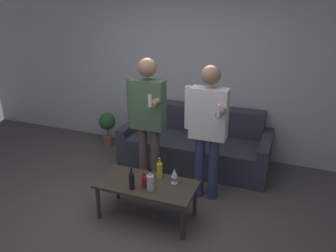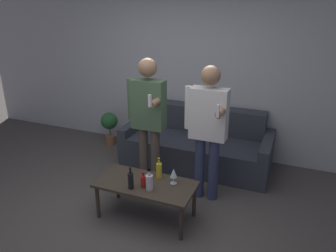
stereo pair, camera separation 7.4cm
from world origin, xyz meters
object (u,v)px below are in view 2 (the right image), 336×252
Objects in this scene: coffee_table at (146,187)px; person_standing_left at (148,114)px; bottle_orange at (143,181)px; person_standing_right at (208,124)px; couch at (197,145)px.

person_standing_left is at bearing 112.15° from coffee_table.
bottle_orange reaches higher than coffee_table.
person_standing_right is at bearing 0.33° from person_standing_left.
coffee_table is at bearing -67.85° from person_standing_left.
coffee_table is at bearing -94.83° from couch.
person_standing_right is (0.50, 0.72, 0.47)m from bottle_orange.
couch is 1.18m from person_standing_right.
person_standing_left is 0.77m from person_standing_right.
person_standing_right is at bearing 51.82° from coffee_table.
person_standing_right is (0.38, -0.88, 0.69)m from couch.
person_standing_left is (-0.39, -0.88, 0.71)m from couch.
bottle_orange is (0.01, -0.07, 0.12)m from coffee_table.
couch reaches higher than coffee_table.
bottle_orange is at bearing -124.79° from person_standing_right.
bottle_orange is 0.10× the size of person_standing_left.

